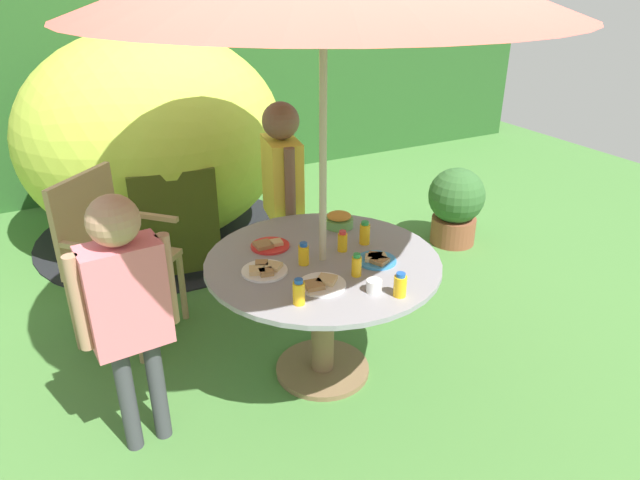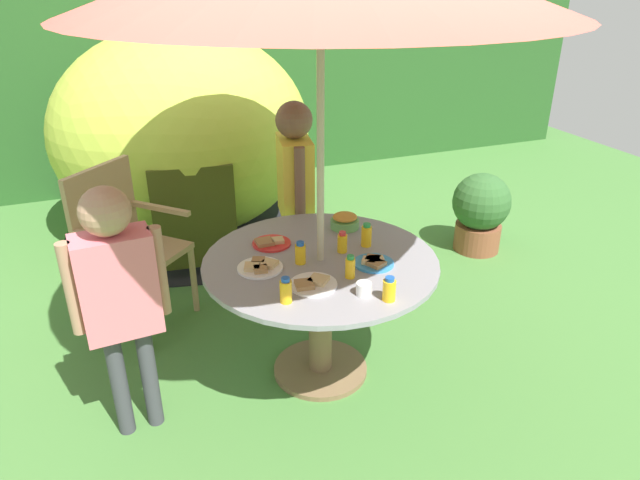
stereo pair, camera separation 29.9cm
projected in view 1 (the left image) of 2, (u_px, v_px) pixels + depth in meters
name	position (u px, v px, depth m)	size (l,w,h in m)	color
ground_plane	(323.00, 372.00, 3.24)	(10.00, 10.00, 0.02)	#477A38
hedge_backdrop	(151.00, 87.00, 5.80)	(9.00, 0.70, 1.91)	#285623
garden_table	(323.00, 289.00, 3.00)	(1.21, 1.21, 0.71)	brown
wooden_chair	(109.00, 248.00, 3.35)	(0.70, 0.70, 1.01)	tan
dome_tent	(154.00, 139.00, 4.52)	(2.31, 2.31, 1.67)	#B2C63F
potted_plant	(456.00, 204.00, 4.59)	(0.45, 0.45, 0.63)	brown
child_in_yellow_shirt	(282.00, 179.00, 3.59)	(0.25, 0.45, 1.34)	navy
child_in_pink_shirt	(126.00, 296.00, 2.41)	(0.43, 0.21, 1.26)	#3F3F47
snack_bowl	(339.00, 220.00, 3.28)	(0.16, 0.16, 0.09)	#66B259
plate_far_left	(269.00, 245.00, 3.05)	(0.21, 0.21, 0.03)	red
plate_back_edge	(377.00, 259.00, 2.90)	(0.20, 0.20, 0.03)	#338CD8
plate_far_right	(322.00, 284.00, 2.68)	(0.23, 0.23, 0.03)	white
plate_center_front	(265.00, 270.00, 2.80)	(0.23, 0.23, 0.03)	white
juice_bottle_near_left	(342.00, 241.00, 2.99)	(0.05, 0.05, 0.11)	yellow
juice_bottle_near_right	(299.00, 292.00, 2.52)	(0.06, 0.06, 0.12)	yellow
juice_bottle_center_back	(304.00, 254.00, 2.86)	(0.05, 0.05, 0.12)	yellow
juice_bottle_mid_left	(357.00, 265.00, 2.75)	(0.05, 0.05, 0.12)	yellow
juice_bottle_mid_right	(400.00, 285.00, 2.58)	(0.06, 0.06, 0.12)	yellow
juice_bottle_front_edge	(365.00, 233.00, 3.07)	(0.06, 0.06, 0.13)	yellow
cup_near	(374.00, 286.00, 2.62)	(0.07, 0.07, 0.06)	white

